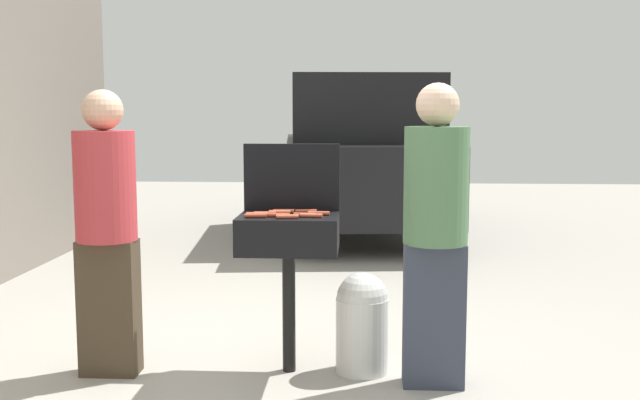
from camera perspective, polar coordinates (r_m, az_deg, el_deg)
The scene contains 18 objects.
ground_plane at distance 4.70m, azimuth -5.31°, elevation -12.86°, with size 24.00×24.00×0.00m, color #9E998E.
bbq_grill at distance 4.44m, azimuth -2.45°, elevation -3.07°, with size 0.60×0.44×0.97m.
grill_lid_open at distance 4.61m, azimuth -2.20°, elevation 1.77°, with size 0.60×0.05×0.42m, color black.
hot_dog_0 at distance 4.41m, azimuth -0.10°, elevation -1.04°, with size 0.03×0.03×0.13m, color #B74C33.
hot_dog_1 at distance 4.31m, azimuth -0.68°, elevation -1.21°, with size 0.03×0.03×0.13m, color #C6593D.
hot_dog_2 at distance 4.38m, azimuth -4.90°, elevation -1.11°, with size 0.03×0.03×0.13m, color #C6593D.
hot_dog_3 at distance 4.49m, azimuth -1.09°, elevation -0.88°, with size 0.03×0.03×0.13m, color #AD4228.
hot_dog_4 at distance 4.27m, azimuth -2.54°, elevation -1.30°, with size 0.03×0.03×0.13m, color #C6593D.
hot_dog_5 at distance 4.46m, azimuth -3.16°, elevation -0.96°, with size 0.03×0.03×0.13m, color #C6593D.
hot_dog_6 at distance 4.34m, azimuth -1.21°, elevation -1.15°, with size 0.03×0.03×0.13m, color #AD4228.
hot_dog_7 at distance 4.32m, azimuth -5.00°, elevation -1.23°, with size 0.03×0.03×0.13m, color #AD4228.
hot_dog_8 at distance 4.41m, azimuth -4.29°, elevation -1.05°, with size 0.03×0.03×0.13m, color #AD4228.
hot_dog_9 at distance 4.34m, azimuth -3.22°, elevation -1.17°, with size 0.03×0.03×0.13m, color #AD4228.
hot_dog_10 at distance 4.50m, azimuth -2.84°, elevation -0.87°, with size 0.03×0.03×0.13m, color #C6593D.
propane_tank at distance 4.54m, azimuth 3.29°, elevation -9.31°, with size 0.32×0.32×0.62m.
person_left at distance 4.55m, azimuth -16.23°, elevation -1.68°, with size 0.36×0.36×1.71m.
person_right at distance 4.23m, azimuth 8.94°, elevation -1.88°, with size 0.37×0.37×1.75m.
parked_minivan at distance 9.70m, azimuth 3.08°, elevation 3.56°, with size 2.37×4.56×2.02m.
Camera 1 is at (0.68, -4.37, 1.59)m, focal length 41.27 mm.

